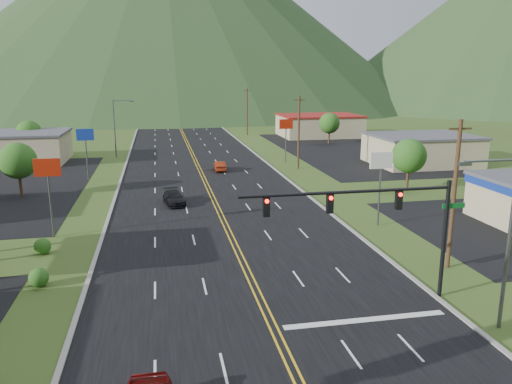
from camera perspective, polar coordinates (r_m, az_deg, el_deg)
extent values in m
cylinder|color=black|center=(30.78, 20.70, -5.12)|extent=(0.24, 0.24, 7.00)
cylinder|color=black|center=(27.29, 10.46, 0.00)|extent=(12.00, 0.18, 0.18)
cube|color=#0C591E|center=(30.45, 21.65, -1.47)|extent=(1.40, 0.06, 0.30)
cube|color=black|center=(28.65, 16.00, -0.90)|extent=(0.35, 0.28, 1.05)
sphere|color=#FF0C05|center=(28.41, 16.21, -0.30)|extent=(0.22, 0.22, 0.22)
cube|color=black|center=(27.08, 8.43, -1.33)|extent=(0.35, 0.28, 1.05)
sphere|color=#FF0C05|center=(26.83, 8.59, -0.70)|extent=(0.22, 0.22, 0.22)
cube|color=black|center=(26.14, 1.18, -1.72)|extent=(0.35, 0.28, 1.05)
sphere|color=#FF0C05|center=(25.88, 1.27, -1.07)|extent=(0.22, 0.22, 0.22)
cylinder|color=#59595E|center=(27.96, 26.91, -5.41)|extent=(0.20, 0.20, 9.00)
cylinder|color=#59595E|center=(26.12, 25.39, 3.26)|extent=(2.88, 0.12, 0.12)
cube|color=#59595E|center=(25.31, 22.74, 3.00)|extent=(0.60, 0.25, 0.18)
cylinder|color=#59595E|center=(81.35, -15.87, 6.98)|extent=(0.20, 0.20, 9.00)
cylinder|color=#59595E|center=(80.92, -15.03, 10.06)|extent=(2.88, 0.12, 0.12)
cube|color=#59595E|center=(80.85, -14.00, 10.04)|extent=(0.60, 0.25, 0.18)
cube|color=tan|center=(82.53, -27.03, 4.44)|extent=(18.00, 11.00, 4.20)
cube|color=#4C4C51|center=(82.27, -27.19, 5.98)|extent=(18.40, 11.40, 0.30)
cube|color=tan|center=(76.34, 18.38, 4.53)|extent=(14.00, 11.00, 4.00)
cube|color=#4C4C51|center=(76.06, 18.50, 6.13)|extent=(14.40, 11.40, 0.30)
cube|color=tan|center=(106.60, 7.22, 7.47)|extent=(16.00, 12.00, 4.20)
cube|color=maroon|center=(106.39, 7.26, 8.68)|extent=(16.40, 12.40, 0.30)
cylinder|color=#59595E|center=(42.81, -22.38, -1.60)|extent=(0.16, 0.16, 5.00)
cube|color=#A31C09|center=(42.15, -22.77, 2.61)|extent=(2.00, 0.18, 1.40)
cylinder|color=#59595E|center=(64.07, -18.75, 3.38)|extent=(0.16, 0.16, 5.00)
cube|color=navy|center=(63.64, -18.96, 6.22)|extent=(2.00, 0.18, 1.40)
cylinder|color=#59595E|center=(44.04, 13.90, -0.58)|extent=(0.16, 0.16, 5.00)
cube|color=white|center=(43.40, 14.14, 3.53)|extent=(2.00, 0.18, 1.40)
cylinder|color=#59595E|center=(73.74, 3.42, 5.29)|extent=(0.16, 0.16, 5.00)
cube|color=#A31C09|center=(73.36, 3.46, 7.76)|extent=(2.00, 0.18, 1.40)
cylinder|color=#382314|center=(58.63, -25.34, 0.93)|extent=(0.30, 0.30, 3.00)
sphere|color=#225017|center=(58.22, -25.57, 3.24)|extent=(3.84, 3.84, 3.84)
cylinder|color=#382314|center=(85.69, -24.35, 4.58)|extent=(0.30, 0.30, 3.00)
sphere|color=#225017|center=(85.41, -24.51, 6.17)|extent=(3.84, 3.84, 3.84)
cylinder|color=#382314|center=(58.70, 16.93, 1.66)|extent=(0.30, 0.30, 3.00)
sphere|color=#225017|center=(58.28, 17.09, 3.97)|extent=(3.84, 3.84, 3.84)
cylinder|color=#382314|center=(94.73, 8.34, 6.35)|extent=(0.30, 0.30, 3.00)
sphere|color=#225017|center=(94.48, 8.39, 7.79)|extent=(3.84, 3.84, 3.84)
cylinder|color=#382314|center=(35.21, 21.68, -0.40)|extent=(0.28, 0.28, 10.00)
cube|color=#382314|center=(34.50, 22.31, 6.71)|extent=(1.60, 0.12, 0.12)
cylinder|color=#382314|center=(68.77, 4.91, 6.78)|extent=(0.28, 0.28, 10.00)
cube|color=#382314|center=(68.41, 4.98, 10.44)|extent=(1.60, 0.12, 0.12)
cylinder|color=#382314|center=(107.62, -1.03, 9.18)|extent=(0.28, 0.28, 10.00)
cube|color=#382314|center=(107.39, -1.04, 11.52)|extent=(1.60, 0.12, 0.12)
cylinder|color=#382314|center=(147.09, -3.82, 10.26)|extent=(0.28, 0.28, 10.00)
cube|color=#382314|center=(146.92, -3.85, 11.98)|extent=(1.60, 0.12, 0.12)
cone|color=#273E1C|center=(232.63, -10.40, 20.46)|extent=(220.00, 220.00, 85.00)
imported|color=black|center=(50.75, -9.35, -0.69)|extent=(2.39, 4.66, 1.29)
imported|color=maroon|center=(67.60, -4.15, 2.95)|extent=(1.51, 4.00, 1.30)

